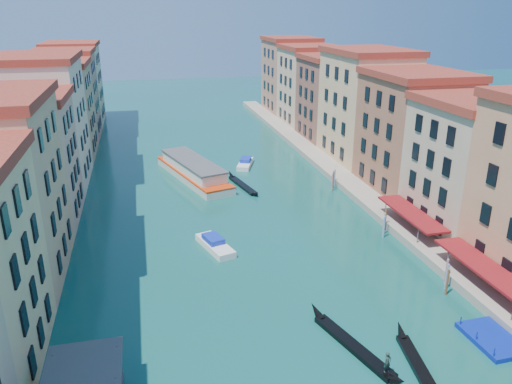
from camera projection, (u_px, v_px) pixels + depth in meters
left_bank_palazzos at (37, 136)px, 74.65m from camera, size 12.80×128.40×21.00m
right_bank_palazzos at (380, 118)px, 86.83m from camera, size 12.80×128.40×21.00m
quay at (334, 171)px, 88.32m from camera, size 4.00×140.00×1.00m
restaurant_awnings at (494, 274)px, 49.12m from camera, size 3.20×44.55×3.12m
mooring_poles_right at (432, 265)px, 54.35m from camera, size 1.44×54.24×3.20m
vaporetto_far at (193, 170)px, 85.71m from camera, size 11.24×22.82×3.32m
gondola_fore at (353, 344)px, 42.96m from camera, size 4.55×12.35×2.52m
gondola_right at (422, 371)px, 39.75m from camera, size 2.72×11.63×2.33m
gondola_far at (242, 184)px, 82.24m from camera, size 3.48×12.19×1.74m
motorboat_mid at (215, 244)px, 60.89m from camera, size 4.16×7.37×1.46m
motorboat_far at (245, 163)px, 92.89m from camera, size 4.48×7.29×1.44m
blue_dock at (492, 339)px, 43.96m from camera, size 3.88×5.65×0.46m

